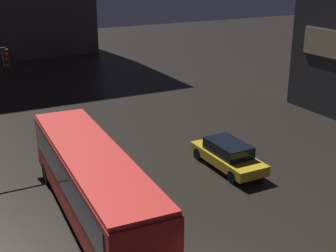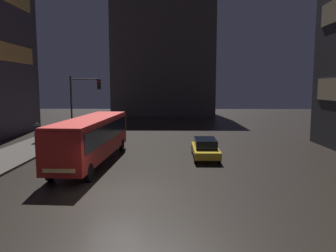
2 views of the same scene
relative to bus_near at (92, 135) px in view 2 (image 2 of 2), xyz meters
name	(u,v)px [view 2 (image 2 of 2)]	position (x,y,z in m)	size (l,w,h in m)	color
ground_plane	(114,193)	(2.56, -6.25, -1.89)	(120.00, 120.00, 0.00)	black
sidewalk_left	(23,151)	(-6.44, 3.75, -1.82)	(4.00, 48.00, 0.15)	#47423D
building_far_backdrop	(164,51)	(3.66, 40.35, 9.78)	(18.07, 12.00, 23.34)	#383333
bus_near	(92,135)	(0.00, 0.00, 0.00)	(2.94, 11.52, 3.07)	#AD1E19
car_taxi	(205,148)	(7.75, 1.72, -1.16)	(1.81, 4.59, 1.41)	gold
pedestrian_mid	(37,130)	(-6.81, 7.45, -0.68)	(0.55, 0.55, 1.74)	black
traffic_light_main	(81,98)	(-3.09, 8.74, 2.22)	(2.86, 0.35, 6.12)	#2D2D2D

